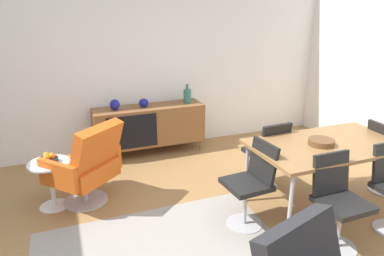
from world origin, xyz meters
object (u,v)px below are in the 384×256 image
dining_chair_back_left (268,152)px  fruit_bowl (48,159)px  dining_chair_front_left (338,199)px  lounge_chair_red (87,164)px  vase_ceramic_small (187,96)px  vase_cobalt (144,103)px  dining_table (328,147)px  wooden_bowl_on_table (321,142)px  sideboard (149,125)px  side_table_round (51,179)px  vase_sculptural_dark (115,105)px  dining_chair_near_window (252,181)px

dining_chair_back_left → fruit_bowl: size_ratio=4.28×
dining_chair_front_left → lounge_chair_red: lounge_chair_red is taller
fruit_bowl → vase_ceramic_small: bearing=28.7°
dining_chair_front_left → dining_chair_back_left: bearing=89.8°
vase_cobalt → dining_table: size_ratio=0.09×
wooden_bowl_on_table → dining_chair_front_left: bearing=-114.2°
sideboard → side_table_round: size_ratio=3.08×
vase_cobalt → wooden_bowl_on_table: 2.53m
vase_cobalt → side_table_round: size_ratio=0.26×
wooden_bowl_on_table → vase_cobalt: bearing=121.5°
sideboard → lounge_chair_red: 1.52m
sideboard → dining_table: dining_table is taller
dining_table → vase_cobalt: bearing=123.6°
dining_table → wooden_bowl_on_table: wooden_bowl_on_table is taller
dining_chair_back_left → lounge_chair_red: size_ratio=0.90×
wooden_bowl_on_table → sideboard: bearing=120.2°
dining_chair_front_left → side_table_round: (-2.37, 1.62, -0.15)m
vase_cobalt → lounge_chair_red: (-0.92, -1.15, -0.32)m
vase_sculptural_dark → vase_ceramic_small: (1.08, 0.00, 0.03)m
vase_sculptural_dark → dining_chair_near_window: (0.95, -2.14, -0.33)m
vase_ceramic_small → dining_table: 2.28m
dining_chair_near_window → dining_chair_back_left: size_ratio=1.00×
vase_sculptural_dark → dining_chair_back_left: 2.20m
dining_chair_back_left → fruit_bowl: bearing=168.0°
sideboard → vase_cobalt: 0.35m
dining_table → dining_chair_near_window: dining_chair_near_window is taller
dining_chair_back_left → side_table_round: 2.43m
sideboard → dining_chair_front_left: 2.88m
vase_cobalt → vase_ceramic_small: 0.67m
sideboard → vase_ceramic_small: bearing=0.2°
fruit_bowl → sideboard: bearing=38.3°
dining_chair_near_window → fruit_bowl: bearing=150.0°
wooden_bowl_on_table → lounge_chair_red: 2.48m
sideboard → vase_sculptural_dark: vase_sculptural_dark is taller
wooden_bowl_on_table → fruit_bowl: size_ratio=1.30×
vase_sculptural_dark → dining_chair_near_window: 2.36m
sideboard → vase_sculptural_dark: bearing=179.8°
dining_chair_near_window → sideboard: bearing=102.3°
sideboard → fruit_bowl: 1.74m
vase_sculptural_dark → dining_chair_front_left: size_ratio=0.17×
sideboard → vase_sculptural_dark: (-0.48, 0.00, 0.36)m
side_table_round → vase_sculptural_dark: bearing=50.5°
dining_table → fruit_bowl: 2.93m
side_table_round → lounge_chair_red: bearing=-10.8°
vase_cobalt → dining_table: vase_cobalt is taller
vase_sculptural_dark → fruit_bowl: (-0.89, -1.08, -0.23)m
dining_table → fruit_bowl: bearing=158.7°
vase_ceramic_small → vase_cobalt: bearing=-180.0°
vase_cobalt → fruit_bowl: (-1.30, -1.08, -0.22)m
wooden_bowl_on_table → side_table_round: (-2.62, 1.07, -0.45)m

